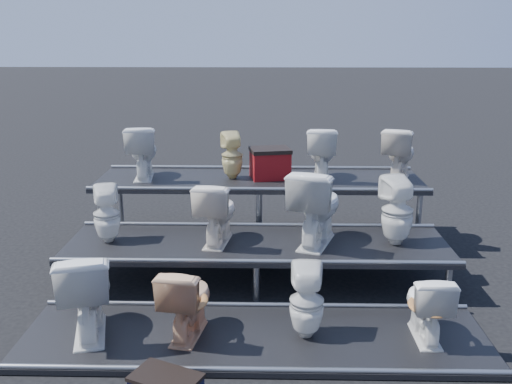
{
  "coord_description": "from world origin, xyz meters",
  "views": [
    {
      "loc": [
        0.12,
        -5.92,
        2.71
      ],
      "look_at": [
        -0.02,
        0.1,
        1.01
      ],
      "focal_mm": 40.0,
      "sensor_mm": 36.0,
      "label": 1
    }
  ],
  "objects_px": {
    "toilet_1": "(187,300)",
    "toilet_9": "(232,156)",
    "toilet_2": "(307,301)",
    "toilet_10": "(321,153)",
    "toilet_0": "(86,292)",
    "toilet_7": "(397,211)",
    "toilet_6": "(316,206)",
    "toilet_4": "(107,214)",
    "red_crate": "(270,165)",
    "toilet_3": "(427,305)",
    "toilet_5": "(217,212)",
    "toilet_8": "(142,152)",
    "toilet_11": "(399,153)"
  },
  "relations": [
    {
      "from": "toilet_1",
      "to": "toilet_9",
      "type": "relative_size",
      "value": 1.13
    },
    {
      "from": "toilet_2",
      "to": "toilet_10",
      "type": "relative_size",
      "value": 0.99
    },
    {
      "from": "toilet_9",
      "to": "toilet_10",
      "type": "distance_m",
      "value": 1.15
    },
    {
      "from": "toilet_9",
      "to": "toilet_10",
      "type": "relative_size",
      "value": 0.88
    },
    {
      "from": "toilet_0",
      "to": "toilet_7",
      "type": "bearing_deg",
      "value": -171.31
    },
    {
      "from": "toilet_0",
      "to": "toilet_10",
      "type": "bearing_deg",
      "value": -146.15
    },
    {
      "from": "toilet_2",
      "to": "toilet_6",
      "type": "distance_m",
      "value": 1.4
    },
    {
      "from": "toilet_4",
      "to": "toilet_9",
      "type": "distance_m",
      "value": 1.88
    },
    {
      "from": "toilet_0",
      "to": "red_crate",
      "type": "relative_size",
      "value": 1.72
    },
    {
      "from": "toilet_1",
      "to": "toilet_9",
      "type": "xyz_separation_m",
      "value": [
        0.25,
        2.6,
        0.76
      ]
    },
    {
      "from": "toilet_3",
      "to": "toilet_5",
      "type": "xyz_separation_m",
      "value": [
        -1.97,
        1.3,
        0.43
      ]
    },
    {
      "from": "toilet_3",
      "to": "toilet_8",
      "type": "xyz_separation_m",
      "value": [
        -3.05,
        2.6,
        0.83
      ]
    },
    {
      "from": "toilet_10",
      "to": "toilet_5",
      "type": "bearing_deg",
      "value": 51.04
    },
    {
      "from": "red_crate",
      "to": "toilet_6",
      "type": "bearing_deg",
      "value": -80.74
    },
    {
      "from": "toilet_7",
      "to": "toilet_10",
      "type": "height_order",
      "value": "toilet_10"
    },
    {
      "from": "toilet_2",
      "to": "toilet_8",
      "type": "relative_size",
      "value": 0.98
    },
    {
      "from": "toilet_5",
      "to": "red_crate",
      "type": "height_order",
      "value": "red_crate"
    },
    {
      "from": "toilet_10",
      "to": "toilet_11",
      "type": "xyz_separation_m",
      "value": [
        1.0,
        0.0,
        -0.0
      ]
    },
    {
      "from": "toilet_11",
      "to": "toilet_2",
      "type": "bearing_deg",
      "value": 84.24
    },
    {
      "from": "toilet_11",
      "to": "toilet_3",
      "type": "bearing_deg",
      "value": 105.44
    },
    {
      "from": "toilet_1",
      "to": "toilet_10",
      "type": "bearing_deg",
      "value": -108.41
    },
    {
      "from": "toilet_2",
      "to": "toilet_10",
      "type": "height_order",
      "value": "toilet_10"
    },
    {
      "from": "toilet_10",
      "to": "red_crate",
      "type": "distance_m",
      "value": 0.68
    },
    {
      "from": "red_crate",
      "to": "toilet_8",
      "type": "bearing_deg",
      "value": 169.51
    },
    {
      "from": "toilet_0",
      "to": "toilet_11",
      "type": "height_order",
      "value": "toilet_11"
    },
    {
      "from": "toilet_1",
      "to": "toilet_6",
      "type": "bearing_deg",
      "value": -123.75
    },
    {
      "from": "toilet_5",
      "to": "toilet_4",
      "type": "bearing_deg",
      "value": 8.33
    },
    {
      "from": "toilet_6",
      "to": "red_crate",
      "type": "height_order",
      "value": "toilet_6"
    },
    {
      "from": "toilet_1",
      "to": "toilet_2",
      "type": "bearing_deg",
      "value": -170.08
    },
    {
      "from": "toilet_7",
      "to": "toilet_8",
      "type": "bearing_deg",
      "value": -37.06
    },
    {
      "from": "toilet_5",
      "to": "toilet_9",
      "type": "xyz_separation_m",
      "value": [
        0.09,
        1.3,
        0.35
      ]
    },
    {
      "from": "toilet_11",
      "to": "red_crate",
      "type": "bearing_deg",
      "value": 20.42
    },
    {
      "from": "toilet_7",
      "to": "toilet_11",
      "type": "distance_m",
      "value": 1.38
    },
    {
      "from": "toilet_3",
      "to": "toilet_11",
      "type": "xyz_separation_m",
      "value": [
        0.27,
        2.6,
        0.82
      ]
    },
    {
      "from": "toilet_4",
      "to": "toilet_0",
      "type": "bearing_deg",
      "value": 82.25
    },
    {
      "from": "toilet_3",
      "to": "red_crate",
      "type": "relative_size",
      "value": 1.33
    },
    {
      "from": "toilet_2",
      "to": "red_crate",
      "type": "distance_m",
      "value": 2.72
    },
    {
      "from": "toilet_11",
      "to": "toilet_4",
      "type": "bearing_deg",
      "value": 41.98
    },
    {
      "from": "toilet_11",
      "to": "red_crate",
      "type": "distance_m",
      "value": 1.67
    },
    {
      "from": "toilet_10",
      "to": "toilet_9",
      "type": "bearing_deg",
      "value": 4.82
    },
    {
      "from": "toilet_2",
      "to": "toilet_5",
      "type": "bearing_deg",
      "value": -53.02
    },
    {
      "from": "toilet_3",
      "to": "red_crate",
      "type": "height_order",
      "value": "red_crate"
    },
    {
      "from": "toilet_1",
      "to": "toilet_6",
      "type": "xyz_separation_m",
      "value": [
        1.24,
        1.3,
        0.49
      ]
    },
    {
      "from": "toilet_5",
      "to": "toilet_7",
      "type": "bearing_deg",
      "value": -171.67
    },
    {
      "from": "toilet_0",
      "to": "toilet_11",
      "type": "xyz_separation_m",
      "value": [
        3.3,
        2.6,
        0.73
      ]
    },
    {
      "from": "toilet_5",
      "to": "toilet_10",
      "type": "distance_m",
      "value": 1.84
    },
    {
      "from": "toilet_5",
      "to": "red_crate",
      "type": "xyz_separation_m",
      "value": [
        0.58,
        1.33,
        0.22
      ]
    },
    {
      "from": "toilet_4",
      "to": "toilet_9",
      "type": "xyz_separation_m",
      "value": [
        1.3,
        1.3,
        0.38
      ]
    },
    {
      "from": "toilet_0",
      "to": "toilet_10",
      "type": "xyz_separation_m",
      "value": [
        2.31,
        2.6,
        0.73
      ]
    },
    {
      "from": "toilet_3",
      "to": "toilet_6",
      "type": "bearing_deg",
      "value": -55.56
    }
  ]
}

